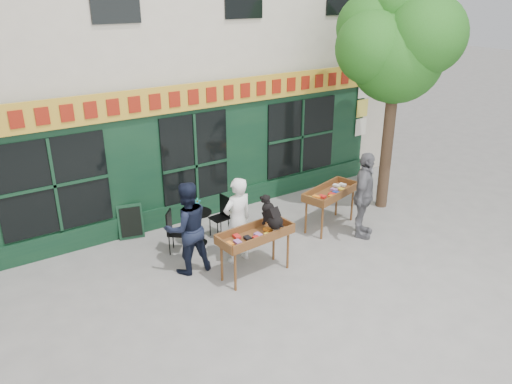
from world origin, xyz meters
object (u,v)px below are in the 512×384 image
book_cart_center (255,237)px  man_right (364,195)px  bistro_table (198,221)px  book_cart_right (331,194)px  man_left (187,228)px  woman (238,220)px  dog (272,212)px

book_cart_center → man_right: (2.93, 0.04, 0.17)m
book_cart_center → bistro_table: book_cart_center is taller
book_cart_center → book_cart_right: bearing=12.4°
book_cart_right → man_left: 3.66m
man_right → bistro_table: man_right is taller
book_cart_center → woman: size_ratio=0.84×
book_cart_center → bistro_table: size_ratio=2.03×
book_cart_right → man_right: 0.83m
man_right → dog: bearing=146.7°
woman → man_left: (-1.02, 0.22, 0.03)m
bistro_table → woman: bearing=-73.8°
book_cart_center → woman: woman is taller
dog → woman: bearing=112.2°
dog → book_cart_right: bearing=15.9°
book_cart_center → dog: (0.35, -0.05, 0.47)m
book_cart_right → book_cart_center: bearing=-178.7°
woman → book_cart_center: bearing=85.6°
man_right → man_left: (-3.96, 0.82, -0.04)m
book_cart_center → bistro_table: (-0.32, 1.77, -0.28)m
dog → woman: 0.87m
book_cart_right → man_right: size_ratio=0.81×
book_cart_center → man_right: man_right is taller
man_right → man_left: 4.04m
book_cart_center → woman: bearing=85.6°
woman → book_cart_right: 2.64m
man_left → woman: bearing=172.5°
book_cart_center → man_right: bearing=-3.5°
man_right → bistro_table: 3.71m
bistro_table → man_left: size_ratio=0.40×
woman → man_left: bearing=-16.3°
woman → book_cart_right: (2.63, 0.14, -0.09)m
book_cart_center → book_cart_right: size_ratio=0.96×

